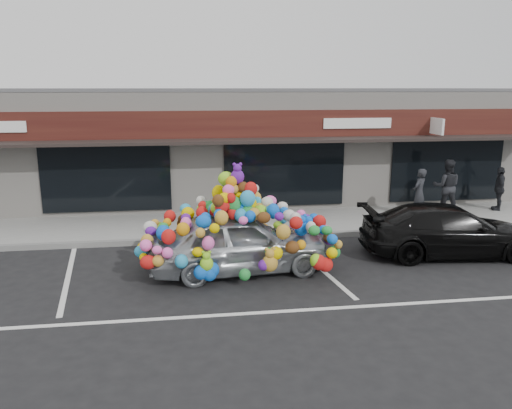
{
  "coord_description": "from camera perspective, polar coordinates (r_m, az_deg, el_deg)",
  "views": [
    {
      "loc": [
        -0.34,
        -11.32,
        4.37
      ],
      "look_at": [
        1.44,
        1.4,
        1.33
      ],
      "focal_mm": 35.0,
      "sensor_mm": 36.0,
      "label": 1
    }
  ],
  "objects": [
    {
      "name": "parking_stripe_mid",
      "position": [
        12.71,
        6.9,
        -6.87
      ],
      "size": [
        0.73,
        4.37,
        0.01
      ],
      "primitive_type": "cube",
      "rotation": [
        0.0,
        0.0,
        0.14
      ],
      "color": "silver",
      "rests_on": "ground"
    },
    {
      "name": "ground",
      "position": [
        12.14,
        -5.87,
        -7.85
      ],
      "size": [
        90.0,
        90.0,
        0.0
      ],
      "primitive_type": "plane",
      "color": "black",
      "rests_on": "ground"
    },
    {
      "name": "lane_line",
      "position": [
        10.29,
        6.1,
        -11.86
      ],
      "size": [
        14.0,
        0.12,
        0.01
      ],
      "primitive_type": "cube",
      "color": "silver",
      "rests_on": "ground"
    },
    {
      "name": "pedestrian_c",
      "position": [
        19.33,
        26.04,
        1.65
      ],
      "size": [
        0.97,
        0.71,
        1.52
      ],
      "primitive_type": "imported",
      "rotation": [
        0.0,
        0.0,
        4.29
      ],
      "color": "#27242A",
      "rests_on": "sidewalk"
    },
    {
      "name": "pedestrian_b",
      "position": [
        18.09,
        20.94,
        1.94
      ],
      "size": [
        1.09,
        0.97,
        1.85
      ],
      "primitive_type": "imported",
      "rotation": [
        0.0,
        0.0,
        2.78
      ],
      "color": "black",
      "rests_on": "sidewalk"
    },
    {
      "name": "sidewalk",
      "position": [
        15.91,
        -6.44,
        -2.43
      ],
      "size": [
        26.0,
        3.0,
        0.15
      ],
      "primitive_type": "cube",
      "color": "gray",
      "rests_on": "ground"
    },
    {
      "name": "black_sedan",
      "position": [
        14.15,
        21.2,
        -2.76
      ],
      "size": [
        2.27,
        4.77,
        1.34
      ],
      "primitive_type": "imported",
      "rotation": [
        0.0,
        0.0,
        1.48
      ],
      "color": "black",
      "rests_on": "ground"
    },
    {
      "name": "toy_car",
      "position": [
        11.95,
        -1.97,
        -3.54
      ],
      "size": [
        3.11,
        4.75,
        2.67
      ],
      "rotation": [
        0.0,
        0.0,
        1.67
      ],
      "color": "#B7BFC3",
      "rests_on": "ground"
    },
    {
      "name": "shop_building",
      "position": [
        19.89,
        -6.97,
        6.84
      ],
      "size": [
        24.0,
        7.2,
        4.31
      ],
      "color": "beige",
      "rests_on": "ground"
    },
    {
      "name": "kerb",
      "position": [
        14.47,
        -6.26,
        -4.02
      ],
      "size": [
        26.0,
        0.18,
        0.16
      ],
      "primitive_type": "cube",
      "color": "slate",
      "rests_on": "ground"
    },
    {
      "name": "pedestrian_a",
      "position": [
        17.29,
        18.14,
        1.27
      ],
      "size": [
        0.7,
        0.67,
        1.62
      ],
      "primitive_type": "imported",
      "rotation": [
        0.0,
        0.0,
        3.82
      ],
      "color": "black",
      "rests_on": "sidewalk"
    },
    {
      "name": "parking_stripe_left",
      "position": [
        12.64,
        -20.69,
        -7.78
      ],
      "size": [
        0.73,
        4.37,
        0.01
      ],
      "primitive_type": "cube",
      "rotation": [
        0.0,
        0.0,
        0.14
      ],
      "color": "silver",
      "rests_on": "ground"
    }
  ]
}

